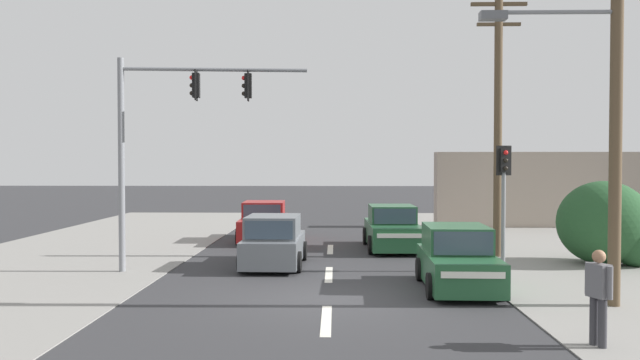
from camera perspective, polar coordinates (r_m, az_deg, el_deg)
ground_plane at (r=14.40m, az=0.69°, el=-10.74°), size 140.00×140.00×0.00m
lane_dash_near at (r=12.45m, az=0.58°, el=-12.68°), size 0.20×2.40×0.01m
lane_dash_mid at (r=17.34m, az=0.82°, el=-8.62°), size 0.20×2.40×0.01m
lane_dash_far at (r=22.28m, az=0.95°, el=-6.35°), size 0.20×2.40×0.01m
kerb_left_verge at (r=20.27m, az=-24.16°, el=-7.25°), size 8.00×40.00×0.02m
utility_pole_foreground_right at (r=14.65m, az=24.93°, el=7.80°), size 3.78×0.28×8.69m
utility_pole_midground_right at (r=21.12m, az=15.97°, el=5.55°), size 1.80×0.26×8.66m
traffic_signal_mast at (r=18.06m, az=-13.72°, el=4.94°), size 5.27×0.62×6.00m
pedestal_signal_right_kerb at (r=18.29m, az=16.45°, el=-0.54°), size 0.44×0.31×3.56m
roadside_bush at (r=20.71m, az=24.89°, el=-3.78°), size 2.89×2.47×2.53m
shopfront_wall_far at (r=31.98m, az=21.19°, el=-0.83°), size 12.00×1.00×3.60m
sedan_kerbside_parked at (r=22.44m, az=6.60°, el=-4.50°), size 1.96×4.27×1.56m
hatchback_receding_far at (r=18.61m, az=-4.24°, el=-5.75°), size 1.84×3.67×1.53m
hatchback_oncoming_near at (r=15.64m, az=12.47°, el=-7.17°), size 1.85×3.67×1.53m
sedan_oncoming_mid at (r=24.69m, az=-5.13°, el=-3.95°), size 2.00×4.29×1.56m
pedestrian_at_kerb at (r=11.45m, az=24.11°, el=-9.35°), size 0.35×0.52×1.63m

